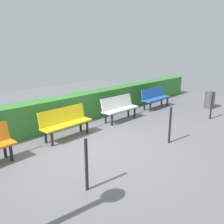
{
  "coord_description": "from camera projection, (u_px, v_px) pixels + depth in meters",
  "views": [
    {
      "loc": [
        3.85,
        4.42,
        2.5
      ],
      "look_at": [
        -1.4,
        -0.38,
        0.55
      ],
      "focal_mm": 37.35,
      "sensor_mm": 36.0,
      "label": 1
    }
  ],
  "objects": [
    {
      "name": "railing_post_mid",
      "position": [
        170.0,
        125.0,
        6.25
      ],
      "size": [
        0.06,
        0.06,
        1.0
      ],
      "primitive_type": "cylinder",
      "color": "black",
      "rests_on": "ground_plane"
    },
    {
      "name": "railing_post_near",
      "position": [
        211.0,
        106.0,
        8.4
      ],
      "size": [
        0.06,
        0.06,
        1.0
      ],
      "primitive_type": "cylinder",
      "color": "black",
      "rests_on": "ground_plane"
    },
    {
      "name": "bench_blue",
      "position": [
        155.0,
        97.0,
        10.01
      ],
      "size": [
        1.62,
        0.5,
        0.86
      ],
      "rotation": [
        0.0,
        0.0,
        -0.03
      ],
      "color": "blue",
      "rests_on": "ground_plane"
    },
    {
      "name": "railing_post_far",
      "position": [
        86.0,
        165.0,
        4.13
      ],
      "size": [
        0.06,
        0.06,
        1.0
      ],
      "primitive_type": "cylinder",
      "color": "black",
      "rests_on": "ground_plane"
    },
    {
      "name": "bench_white",
      "position": [
        119.0,
        107.0,
        8.26
      ],
      "size": [
        1.52,
        0.5,
        0.86
      ],
      "rotation": [
        0.0,
        0.0,
        -0.02
      ],
      "color": "white",
      "rests_on": "ground_plane"
    },
    {
      "name": "trash_bin",
      "position": [
        210.0,
        100.0,
        10.04
      ],
      "size": [
        0.41,
        0.41,
        0.72
      ],
      "primitive_type": "cylinder",
      "color": "#4C4C51",
      "rests_on": "ground_plane"
    },
    {
      "name": "ground_plane",
      "position": [
        87.0,
        144.0,
        6.28
      ],
      "size": [
        18.81,
        18.81,
        0.0
      ],
      "primitive_type": "plane",
      "color": "slate"
    },
    {
      "name": "bench_yellow",
      "position": [
        65.0,
        121.0,
        6.64
      ],
      "size": [
        1.56,
        0.48,
        0.86
      ],
      "rotation": [
        0.0,
        0.0,
        0.01
      ],
      "color": "yellow",
      "rests_on": "ground_plane"
    },
    {
      "name": "hedge_row",
      "position": [
        74.0,
        108.0,
        8.09
      ],
      "size": [
        14.81,
        0.62,
        0.96
      ],
      "primitive_type": "cube",
      "color": "#387F33",
      "rests_on": "ground_plane"
    }
  ]
}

